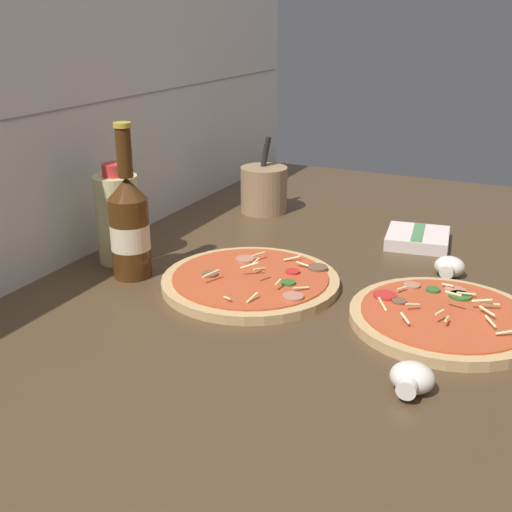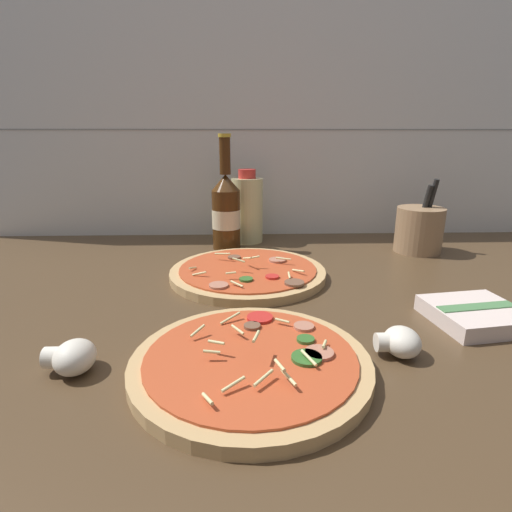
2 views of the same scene
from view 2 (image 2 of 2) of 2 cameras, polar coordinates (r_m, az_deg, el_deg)
counter_slab at (r=68.08cm, az=5.62°, el=-6.97°), size 160.00×90.00×2.50cm
tile_backsplash at (r=107.51cm, az=2.83°, el=17.60°), size 160.00×1.13×60.00cm
pizza_near at (r=47.95cm, az=-0.69°, el=-14.93°), size 27.87×27.87×4.93cm
pizza_far at (r=76.77cm, az=-1.15°, el=-2.33°), size 29.72×29.72×4.53cm
beer_bottle at (r=94.61cm, az=-4.29°, el=6.54°), size 6.72×6.72×26.50cm
oil_bottle at (r=100.86cm, az=-1.27°, el=6.73°), size 7.84×7.84×18.17cm
mushroom_left at (r=51.53cm, az=-24.76°, el=-12.98°), size 5.72×5.45×3.81cm
mushroom_right at (r=53.27cm, az=19.85°, el=-11.46°), size 5.47×5.21×3.65cm
utensil_crock at (r=99.78cm, az=22.29°, el=3.56°), size 10.60×10.60×16.79cm
dish_towel at (r=66.74cm, az=28.89°, el=-7.34°), size 13.90×13.42×2.56cm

